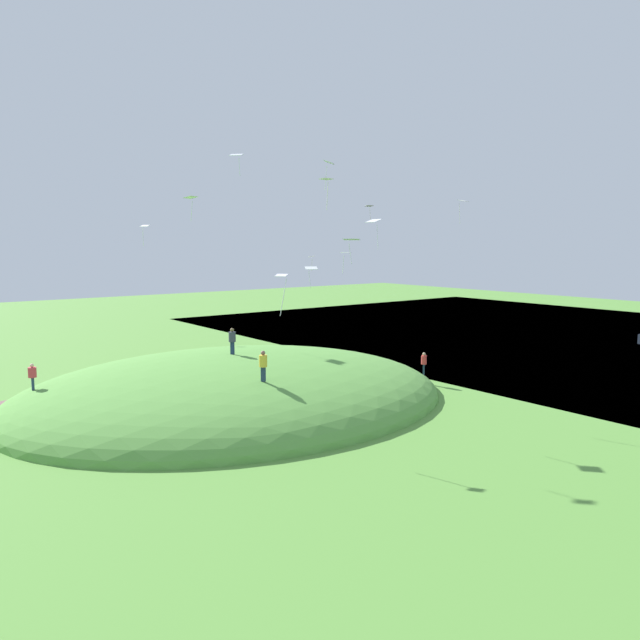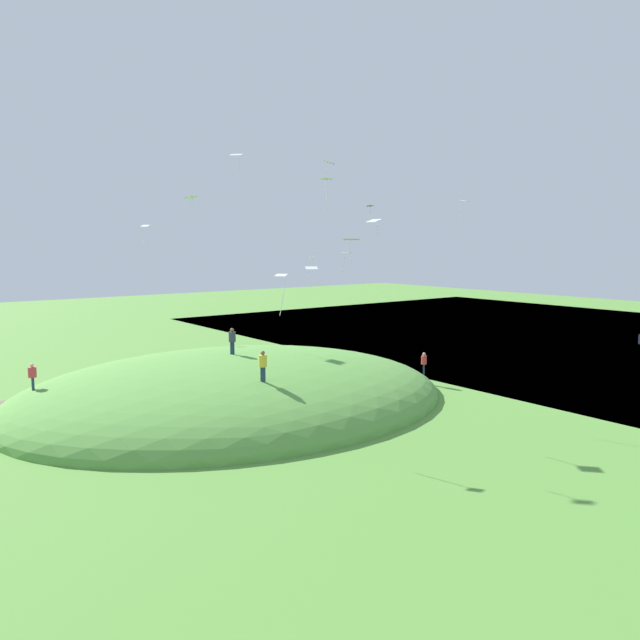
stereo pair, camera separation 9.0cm
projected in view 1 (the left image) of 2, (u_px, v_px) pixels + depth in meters
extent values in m
plane|color=#558D38|center=(337.00, 368.00, 50.40)|extent=(160.00, 160.00, 0.00)
cube|color=#304F75|center=(559.00, 335.00, 69.92)|extent=(58.93, 80.00, 0.40)
ellipsoid|color=#57943F|center=(234.00, 399.00, 40.53)|extent=(29.34, 24.05, 5.74)
cube|color=navy|center=(232.00, 348.00, 40.67)|extent=(0.21, 0.29, 0.84)
cylinder|color=#35384A|center=(232.00, 337.00, 40.58)|extent=(0.59, 0.59, 0.66)
sphere|color=brown|center=(232.00, 330.00, 40.53)|extent=(0.25, 0.25, 0.25)
cube|color=navy|center=(33.00, 384.00, 36.10)|extent=(0.17, 0.27, 0.76)
cylinder|color=#CC3641|center=(32.00, 372.00, 36.02)|extent=(0.52, 0.52, 0.60)
sphere|color=#EEB398|center=(32.00, 365.00, 35.97)|extent=(0.23, 0.23, 0.23)
cube|color=#1F354A|center=(424.00, 370.00, 44.73)|extent=(0.24, 0.23, 0.79)
cylinder|color=#CB3835|center=(424.00, 360.00, 44.64)|extent=(0.55, 0.55, 0.63)
sphere|color=tan|center=(424.00, 354.00, 44.59)|extent=(0.24, 0.24, 0.24)
cube|color=#21334D|center=(263.00, 374.00, 34.48)|extent=(0.23, 0.29, 0.83)
cylinder|color=gold|center=(263.00, 361.00, 34.39)|extent=(0.61, 0.61, 0.66)
sphere|color=brown|center=(263.00, 353.00, 34.33)|extent=(0.25, 0.25, 0.25)
cube|color=white|center=(236.00, 155.00, 36.65)|extent=(0.89, 0.90, 0.18)
cylinder|color=white|center=(239.00, 167.00, 36.72)|extent=(0.08, 0.04, 1.03)
cube|color=silver|center=(329.00, 162.00, 43.37)|extent=(1.19, 1.16, 0.26)
cylinder|color=silver|center=(326.00, 178.00, 43.44)|extent=(0.26, 0.09, 1.67)
cube|color=white|center=(345.00, 253.00, 52.98)|extent=(1.40, 1.32, 0.04)
cylinder|color=white|center=(343.00, 265.00, 53.06)|extent=(0.06, 0.23, 1.55)
cube|color=white|center=(374.00, 221.00, 48.25)|extent=(0.81, 1.18, 0.28)
cylinder|color=white|center=(378.00, 237.00, 48.26)|extent=(0.12, 0.08, 1.95)
cube|color=white|center=(351.00, 239.00, 36.19)|extent=(1.15, 1.17, 0.10)
cylinder|color=white|center=(350.00, 254.00, 36.55)|extent=(0.17, 0.13, 1.23)
cube|color=white|center=(326.00, 179.00, 31.55)|extent=(0.79, 0.63, 0.05)
cylinder|color=white|center=(327.00, 196.00, 31.44)|extent=(0.04, 0.15, 1.42)
cube|color=#F2DFD2|center=(312.00, 256.00, 58.96)|extent=(1.12, 1.15, 0.15)
cylinder|color=#F2DFD2|center=(312.00, 265.00, 58.82)|extent=(0.19, 0.09, 1.15)
cube|color=white|center=(281.00, 275.00, 32.30)|extent=(0.70, 0.76, 0.14)
cylinder|color=white|center=(283.00, 297.00, 32.29)|extent=(0.26, 0.31, 1.96)
cube|color=white|center=(311.00, 268.00, 55.59)|extent=(1.29, 1.15, 0.25)
cylinder|color=white|center=(310.00, 280.00, 55.65)|extent=(0.18, 0.13, 1.54)
cube|color=silver|center=(369.00, 206.00, 61.19)|extent=(0.79, 0.56, 0.10)
cylinder|color=silver|center=(370.00, 214.00, 61.29)|extent=(0.07, 0.20, 1.18)
cube|color=silver|center=(191.00, 197.00, 49.24)|extent=(1.33, 1.21, 0.17)
cylinder|color=silver|center=(192.00, 211.00, 49.15)|extent=(0.09, 0.28, 1.61)
cube|color=white|center=(145.00, 226.00, 52.14)|extent=(0.82, 0.87, 0.18)
cylinder|color=white|center=(143.00, 237.00, 51.87)|extent=(0.06, 0.06, 1.51)
cube|color=white|center=(463.00, 201.00, 53.15)|extent=(0.98, 0.76, 0.16)
cylinder|color=white|center=(460.00, 214.00, 53.47)|extent=(0.12, 0.24, 1.75)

